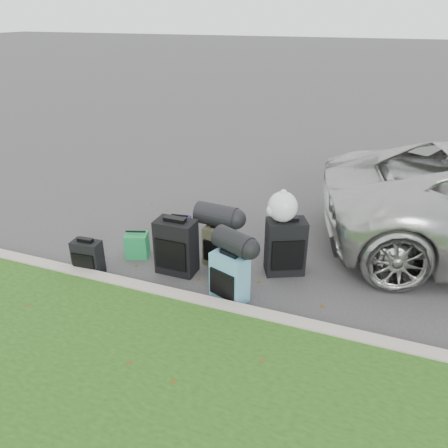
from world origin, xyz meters
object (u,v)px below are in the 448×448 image
(suitcase_small_black, at_px, (88,257))
(tote_green, at_px, (137,245))
(suitcase_large_black_left, at_px, (176,247))
(suitcase_olive, at_px, (219,246))
(suitcase_large_black_right, at_px, (285,247))
(tote_navy, at_px, (180,227))
(suitcase_teal, at_px, (230,277))

(suitcase_small_black, distance_m, tote_green, 0.73)
(suitcase_large_black_left, height_order, suitcase_olive, suitcase_large_black_left)
(suitcase_olive, xyz_separation_m, suitcase_large_black_right, (0.89, 0.12, 0.11))
(tote_navy, bearing_deg, suitcase_large_black_right, -21.72)
(suitcase_large_black_left, distance_m, suitcase_teal, 0.95)
(suitcase_small_black, xyz_separation_m, suitcase_large_black_right, (2.44, 0.96, 0.15))
(suitcase_teal, bearing_deg, tote_green, -178.17)
(suitcase_olive, relative_size, tote_navy, 1.74)
(suitcase_teal, distance_m, tote_navy, 1.83)
(suitcase_large_black_left, xyz_separation_m, suitcase_large_black_right, (1.36, 0.50, 0.01))
(suitcase_large_black_left, relative_size, suitcase_teal, 1.21)
(tote_green, bearing_deg, suitcase_large_black_left, -31.54)
(suitcase_large_black_right, distance_m, tote_navy, 1.83)
(suitcase_large_black_left, height_order, suitcase_large_black_right, suitcase_large_black_right)
(suitcase_teal, distance_m, tote_green, 1.68)
(suitcase_large_black_left, height_order, tote_green, suitcase_large_black_left)
(tote_navy, bearing_deg, suitcase_small_black, -123.53)
(suitcase_large_black_left, bearing_deg, suitcase_teal, -21.93)
(suitcase_olive, distance_m, suitcase_large_black_right, 0.91)
(suitcase_small_black, distance_m, suitcase_large_black_right, 2.63)
(suitcase_small_black, bearing_deg, suitcase_olive, 24.46)
(suitcase_teal, relative_size, tote_green, 1.76)
(suitcase_teal, bearing_deg, tote_navy, 154.64)
(suitcase_small_black, relative_size, suitcase_large_black_right, 0.62)
(suitcase_large_black_right, bearing_deg, tote_navy, 140.68)
(suitcase_small_black, relative_size, suitcase_olive, 0.86)
(suitcase_small_black, xyz_separation_m, suitcase_large_black_left, (1.09, 0.46, 0.14))
(suitcase_olive, height_order, tote_green, suitcase_olive)
(suitcase_olive, relative_size, suitcase_teal, 0.89)
(suitcase_olive, xyz_separation_m, tote_navy, (-0.87, 0.55, -0.12))
(suitcase_teal, xyz_separation_m, tote_green, (-1.60, 0.51, -0.13))
(suitcase_olive, distance_m, suitcase_teal, 0.85)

